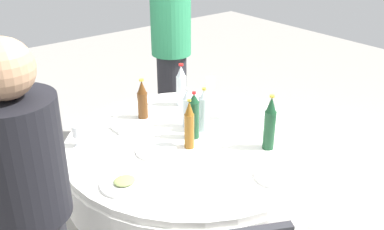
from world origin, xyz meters
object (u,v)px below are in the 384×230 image
Objects in this scene: bottle_clear_far at (181,86)px; bottle_clear_inner at (204,111)px; dining_table at (192,161)px; bottle_brown_east at (142,100)px; wine_glass_front at (210,84)px; person_south at (171,55)px; bottle_amber_right at (189,125)px; plate_west at (125,183)px; person_east at (32,218)px; bottle_clear_near at (187,109)px; plate_mid at (276,176)px; wine_glass_right at (224,105)px; wine_glass_near at (78,132)px; plate_rear at (156,150)px; bottle_dark_green_south at (194,117)px; bottle_dark_green_front at (270,124)px.

bottle_clear_far reaches higher than bottle_clear_inner.
bottle_brown_east is (0.06, -0.45, 0.27)m from dining_table.
person_south is at bearing -103.84° from wine_glass_front.
person_south is (-0.54, -1.09, -0.02)m from bottle_clear_inner.
wine_glass_front is (-0.56, -0.48, -0.03)m from bottle_amber_right.
plate_west is 0.52m from person_east.
bottle_clear_inner is at bearing 112.54° from bottle_clear_near.
bottle_clear_far is 1.07m from plate_mid.
bottle_clear_far is at bearing -99.16° from plate_mid.
wine_glass_near is at bearing -15.23° from wine_glass_right.
bottle_brown_east is 0.17× the size of person_east.
plate_mid is (0.40, 1.01, -0.10)m from wine_glass_front.
bottle_clear_near is at bearing -67.46° from bottle_clear_inner.
bottle_amber_right reaches higher than plate_rear.
wine_glass_right is (-0.35, -0.11, 0.24)m from dining_table.
plate_rear is at bearing 40.51° from bottle_clear_far.
bottle_brown_east is at bearing -77.90° from bottle_dark_green_south.
bottle_brown_east is at bearing -106.04° from person_south.
wine_glass_front is at bearing -139.75° from bottle_amber_right.
person_east is (1.35, -0.07, -0.04)m from bottle_dark_green_front.
bottle_clear_far is 1.31× the size of plate_mid.
bottle_dark_green_front is at bearing 129.93° from dining_table.
plate_mid is at bearing -77.97° from person_south.
person_east is (1.56, 0.69, -0.00)m from wine_glass_front.
bottle_amber_right reaches higher than bottle_dark_green_south.
wine_glass_right is 0.74m from plate_mid.
bottle_brown_east is at bearing -61.92° from bottle_clear_near.
bottle_amber_right is 1.32× the size of plate_mid.
bottle_clear_far is 1.91× the size of wine_glass_front.
bottle_clear_far reaches higher than plate_west.
bottle_dark_green_front reaches higher than plate_west.
bottle_clear_inner reaches higher than wine_glass_near.
person_south reaches higher than bottle_amber_right.
plate_rear is at bearing 66.59° from bottle_brown_east.
plate_mid is at bearing 146.92° from plate_west.
bottle_brown_east is at bearing -82.60° from dining_table.
bottle_clear_inner is 1.15× the size of plate_west.
dining_table is at bearing -90.00° from person_east.
wine_glass_near is 0.08× the size of person_east.
plate_west is at bearing 17.24° from bottle_clear_inner.
bottle_amber_right is 1.07× the size of bottle_clear_inner.
person_east reaches higher than bottle_dark_green_front.
person_east is (1.00, 0.72, -0.01)m from bottle_brown_east.
bottle_amber_right is at bearing 89.34° from bottle_brown_east.
person_east is at bearing -3.14° from bottle_dark_green_front.
wine_glass_near is at bearing -46.21° from plate_rear.
wine_glass_front reaches higher than plate_rear.
plate_west is (0.50, 0.61, -0.11)m from bottle_brown_east.
wine_glass_near is at bearing -15.86° from bottle_clear_near.
person_south is at bearing -121.69° from bottle_amber_right.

